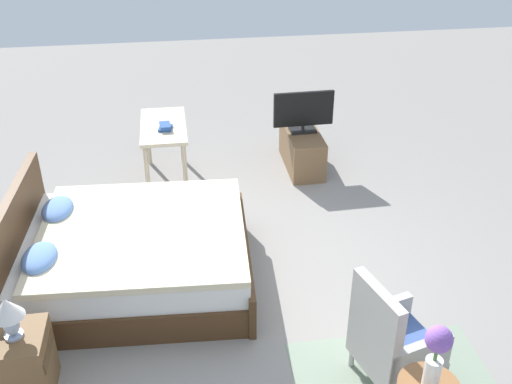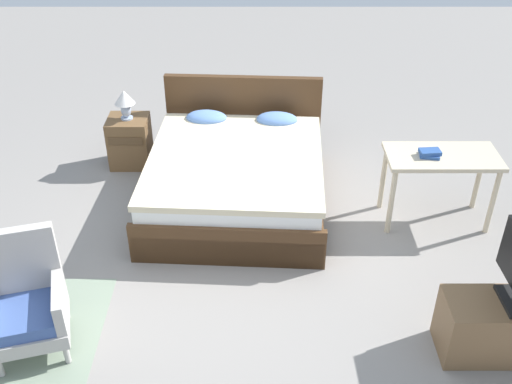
# 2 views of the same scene
# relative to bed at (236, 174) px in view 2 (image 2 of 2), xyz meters

# --- Properties ---
(ground_plane) EXTENTS (16.00, 16.00, 0.00)m
(ground_plane) POSITION_rel_bed_xyz_m (-0.11, -1.13, -0.30)
(ground_plane) COLOR gray
(bed) EXTENTS (1.84, 2.15, 0.96)m
(bed) POSITION_rel_bed_xyz_m (0.00, 0.00, 0.00)
(bed) COLOR #472D19
(bed) RESTS_ON ground_plane
(armchair_by_window_right) EXTENTS (0.66, 0.66, 0.92)m
(armchair_by_window_right) POSITION_rel_bed_xyz_m (-1.48, -1.94, 0.08)
(armchair_by_window_right) COLOR #ADA8A3
(armchair_by_window_right) RESTS_ON floor_rug
(nightstand) EXTENTS (0.44, 0.41, 0.56)m
(nightstand) POSITION_rel_bed_xyz_m (-1.21, 0.73, -0.02)
(nightstand) COLOR brown
(nightstand) RESTS_ON ground_plane
(table_lamp) EXTENTS (0.22, 0.22, 0.33)m
(table_lamp) POSITION_rel_bed_xyz_m (-1.21, 0.73, 0.47)
(table_lamp) COLOR #9EADC6
(table_lamp) RESTS_ON nightstand
(tv_stand) EXTENTS (0.96, 0.40, 0.48)m
(tv_stand) POSITION_rel_bed_xyz_m (2.03, -2.03, -0.06)
(tv_stand) COLOR brown
(tv_stand) RESTS_ON ground_plane
(vanity_desk) EXTENTS (1.04, 0.52, 0.73)m
(vanity_desk) POSITION_rel_bed_xyz_m (1.92, -0.36, 0.32)
(vanity_desk) COLOR beige
(vanity_desk) RESTS_ON ground_plane
(book_stack) EXTENTS (0.20, 0.17, 0.06)m
(book_stack) POSITION_rel_bed_xyz_m (1.78, -0.38, 0.46)
(book_stack) COLOR #284C8E
(book_stack) RESTS_ON vanity_desk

